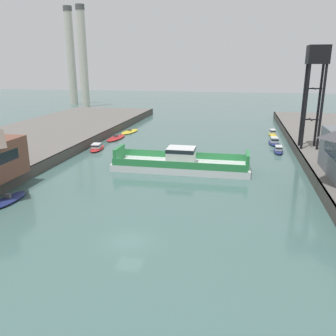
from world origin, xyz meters
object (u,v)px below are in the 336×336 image
object	(u,v)px
moored_boat_far_left	(8,200)
moored_boat_far_right	(274,142)
moored_boat_upstream_a	(97,147)
chain_ferry	(181,163)
moored_boat_near_left	(273,133)
smokestack_distant_a	(83,55)
moored_boat_mid_right	(278,150)
moored_boat_near_right	(130,131)
moored_boat_mid_left	(116,138)
crane_tower	(317,68)
smokestack_distant_b	(71,54)

from	to	relation	value
moored_boat_far_left	moored_boat_far_right	bearing A→B (deg)	49.79
moored_boat_upstream_a	chain_ferry	bearing A→B (deg)	-28.95
moored_boat_near_left	moored_boat_far_right	size ratio (longest dim) A/B	0.94
moored_boat_near_left	smokestack_distant_a	distance (m)	87.51
moored_boat_mid_right	moored_boat_far_right	size ratio (longest dim) A/B	0.92
moored_boat_near_right	moored_boat_upstream_a	world-z (taller)	moored_boat_upstream_a
moored_boat_mid_left	moored_boat_near_left	bearing A→B (deg)	17.94
moored_boat_far_left	moored_boat_near_left	bearing A→B (deg)	55.44
moored_boat_near_right	moored_boat_mid_right	world-z (taller)	moored_boat_mid_right
moored_boat_mid_right	moored_boat_near_left	bearing A→B (deg)	89.36
crane_tower	smokestack_distant_a	size ratio (longest dim) A/B	0.46
moored_boat_mid_right	moored_boat_upstream_a	size ratio (longest dim) A/B	0.86
moored_boat_near_right	moored_boat_far_right	xyz separation A→B (m)	(34.46, -7.23, 0.40)
moored_boat_far_right	moored_boat_upstream_a	world-z (taller)	moored_boat_far_right
moored_boat_mid_left	crane_tower	world-z (taller)	crane_tower
moored_boat_near_left	moored_boat_mid_right	world-z (taller)	moored_boat_near_left
moored_boat_mid_left	moored_boat_upstream_a	distance (m)	11.03
moored_boat_mid_left	moored_boat_mid_right	xyz separation A→B (m)	(35.22, -5.95, 0.25)
moored_boat_mid_left	smokestack_distant_b	bearing A→B (deg)	122.69
chain_ferry	moored_boat_mid_right	world-z (taller)	chain_ferry
moored_boat_far_left	moored_boat_upstream_a	size ratio (longest dim) A/B	0.95
chain_ferry	moored_boat_near_left	size ratio (longest dim) A/B	3.71
chain_ferry	smokestack_distant_b	size ratio (longest dim) A/B	0.56
moored_boat_mid_right	smokestack_distant_b	distance (m)	109.17
moored_boat_mid_left	moored_boat_upstream_a	world-z (taller)	moored_boat_upstream_a
smokestack_distant_b	moored_boat_near_left	bearing A→B (deg)	-35.39
moored_boat_far_left	moored_boat_mid_left	bearing A→B (deg)	90.40
crane_tower	moored_boat_near_right	bearing A→B (deg)	156.42
moored_boat_near_right	moored_boat_far_right	size ratio (longest dim) A/B	1.30
chain_ferry	moored_boat_far_left	size ratio (longest dim) A/B	3.44
moored_boat_mid_left	smokestack_distant_a	world-z (taller)	smokestack_distant_a
chain_ferry	crane_tower	distance (m)	28.87
moored_boat_upstream_a	moored_boat_near_right	bearing A→B (deg)	88.49
moored_boat_near_left	smokestack_distant_b	xyz separation A→B (m)	(-78.60, 55.83, 20.11)
moored_boat_mid_left	smokestack_distant_b	world-z (taller)	smokestack_distant_b
moored_boat_far_right	smokestack_distant_a	distance (m)	93.09
moored_boat_near_left	moored_boat_near_right	world-z (taller)	moored_boat_near_left
chain_ferry	moored_boat_mid_right	xyz separation A→B (m)	(16.48, 15.46, -0.60)
moored_boat_near_left	smokestack_distant_b	world-z (taller)	smokestack_distant_b
moored_boat_upstream_a	crane_tower	size ratio (longest dim) A/B	0.38
moored_boat_near_right	moored_boat_mid_right	size ratio (longest dim) A/B	1.41
smokestack_distant_a	smokestack_distant_b	bearing A→B (deg)	140.75
moored_boat_near_left	moored_boat_far_left	world-z (taller)	moored_boat_near_left
crane_tower	smokestack_distant_a	world-z (taller)	smokestack_distant_a
moored_boat_far_left	smokestack_distant_b	size ratio (longest dim) A/B	0.16
smokestack_distant_a	smokestack_distant_b	world-z (taller)	smokestack_distant_b
chain_ferry	moored_boat_mid_right	distance (m)	22.60
moored_boat_upstream_a	smokestack_distant_b	distance (m)	91.67
moored_boat_mid_right	crane_tower	world-z (taller)	crane_tower
chain_ferry	smokestack_distant_a	distance (m)	99.34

